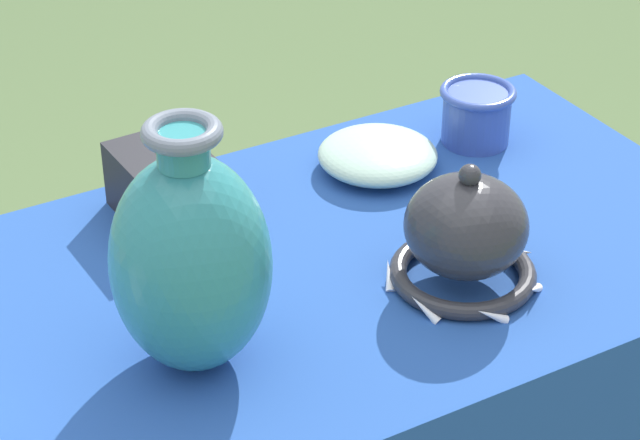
# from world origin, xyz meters

# --- Properties ---
(display_table) EXTENTS (1.33, 0.62, 0.73)m
(display_table) POSITION_xyz_m (0.00, -0.02, 0.65)
(display_table) COLOR olive
(display_table) RESTS_ON ground_plane
(vase_tall_bulbous) EXTENTS (0.18, 0.18, 0.30)m
(vase_tall_bulbous) POSITION_xyz_m (-0.10, -0.10, 0.87)
(vase_tall_bulbous) COLOR teal
(vase_tall_bulbous) RESTS_ON display_table
(vase_dome_bell) EXTENTS (0.19, 0.20, 0.17)m
(vase_dome_bell) POSITION_xyz_m (0.24, -0.12, 0.80)
(vase_dome_bell) COLOR #2D2D33
(vase_dome_bell) RESTS_ON display_table
(mosaic_tile_box) EXTENTS (0.12, 0.15, 0.09)m
(mosaic_tile_box) POSITION_xyz_m (-0.01, 0.20, 0.78)
(mosaic_tile_box) COLOR #232328
(mosaic_tile_box) RESTS_ON display_table
(cup_wide_cobalt) EXTENTS (0.11, 0.11, 0.09)m
(cup_wide_cobalt) POSITION_xyz_m (0.46, 0.16, 0.78)
(cup_wide_cobalt) COLOR #3851A8
(cup_wide_cobalt) RESTS_ON display_table
(bowl_shallow_celadon) EXTENTS (0.17, 0.17, 0.05)m
(bowl_shallow_celadon) POSITION_xyz_m (0.29, 0.16, 0.76)
(bowl_shallow_celadon) COLOR #A8CCB7
(bowl_shallow_celadon) RESTS_ON display_table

